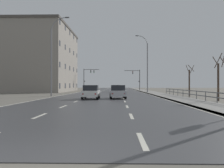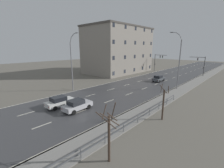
{
  "view_description": "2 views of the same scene",
  "coord_description": "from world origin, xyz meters",
  "px_view_note": "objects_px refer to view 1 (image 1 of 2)",
  "views": [
    {
      "loc": [
        1.64,
        -4.95,
        1.61
      ],
      "look_at": [
        0.26,
        55.3,
        1.81
      ],
      "focal_mm": 39.13,
      "sensor_mm": 36.0,
      "label": 1
    },
    {
      "loc": [
        18.47,
        12.13,
        8.39
      ],
      "look_at": [
        0.0,
        32.21,
        1.93
      ],
      "focal_mm": 24.51,
      "sensor_mm": 36.0,
      "label": 2
    }
  ],
  "objects_px": {
    "street_lamp_midground": "(147,65)",
    "car_mid_centre": "(91,92)",
    "traffic_signal_left": "(88,76)",
    "car_far_left": "(118,92)",
    "car_near_right": "(116,88)",
    "brick_building": "(41,60)",
    "street_lamp_left_bank": "(52,58)",
    "traffic_signal_right": "(137,77)"
  },
  "relations": [
    {
      "from": "street_lamp_left_bank",
      "to": "traffic_signal_right",
      "type": "distance_m",
      "value": 38.41
    },
    {
      "from": "brick_building",
      "to": "street_lamp_midground",
      "type": "bearing_deg",
      "value": -22.32
    },
    {
      "from": "street_lamp_midground",
      "to": "car_mid_centre",
      "type": "distance_m",
      "value": 23.69
    },
    {
      "from": "brick_building",
      "to": "car_near_right",
      "type": "bearing_deg",
      "value": -16.69
    },
    {
      "from": "traffic_signal_right",
      "to": "brick_building",
      "type": "xyz_separation_m",
      "value": [
        -24.03,
        -10.38,
        3.85
      ]
    },
    {
      "from": "street_lamp_left_bank",
      "to": "brick_building",
      "type": "bearing_deg",
      "value": 110.64
    },
    {
      "from": "street_lamp_left_bank",
      "to": "brick_building",
      "type": "xyz_separation_m",
      "value": [
        -9.46,
        25.12,
        2.28
      ]
    },
    {
      "from": "street_lamp_left_bank",
      "to": "car_near_right",
      "type": "distance_m",
      "value": 22.0
    },
    {
      "from": "brick_building",
      "to": "street_lamp_left_bank",
      "type": "bearing_deg",
      "value": -69.36
    },
    {
      "from": "street_lamp_midground",
      "to": "brick_building",
      "type": "distance_m",
      "value": 26.41
    },
    {
      "from": "brick_building",
      "to": "car_mid_centre",
      "type": "bearing_deg",
      "value": -63.7
    },
    {
      "from": "street_lamp_midground",
      "to": "car_near_right",
      "type": "xyz_separation_m",
      "value": [
        -6.19,
        4.55,
        -4.84
      ]
    },
    {
      "from": "traffic_signal_left",
      "to": "brick_building",
      "type": "height_order",
      "value": "brick_building"
    },
    {
      "from": "traffic_signal_right",
      "to": "car_mid_centre",
      "type": "distance_m",
      "value": 42.8
    },
    {
      "from": "traffic_signal_right",
      "to": "traffic_signal_left",
      "type": "height_order",
      "value": "traffic_signal_left"
    },
    {
      "from": "car_mid_centre",
      "to": "car_near_right",
      "type": "distance_m",
      "value": 26.14
    },
    {
      "from": "brick_building",
      "to": "traffic_signal_left",
      "type": "bearing_deg",
      "value": 44.39
    },
    {
      "from": "traffic_signal_right",
      "to": "car_mid_centre",
      "type": "bearing_deg",
      "value": -101.47
    },
    {
      "from": "car_far_left",
      "to": "car_near_right",
      "type": "relative_size",
      "value": 1.01
    },
    {
      "from": "street_lamp_midground",
      "to": "car_mid_centre",
      "type": "relative_size",
      "value": 2.8
    },
    {
      "from": "street_lamp_midground",
      "to": "traffic_signal_right",
      "type": "relative_size",
      "value": 1.96
    },
    {
      "from": "car_mid_centre",
      "to": "traffic_signal_right",
      "type": "bearing_deg",
      "value": 78.04
    },
    {
      "from": "traffic_signal_right",
      "to": "car_far_left",
      "type": "height_order",
      "value": "traffic_signal_right"
    },
    {
      "from": "traffic_signal_left",
      "to": "car_mid_centre",
      "type": "bearing_deg",
      "value": -82.43
    },
    {
      "from": "traffic_signal_right",
      "to": "car_mid_centre",
      "type": "xyz_separation_m",
      "value": [
        -8.49,
        -41.84,
        -3.03
      ]
    },
    {
      "from": "car_mid_centre",
      "to": "car_far_left",
      "type": "bearing_deg",
      "value": 16.5
    },
    {
      "from": "traffic_signal_right",
      "to": "car_near_right",
      "type": "distance_m",
      "value": 17.15
    },
    {
      "from": "traffic_signal_right",
      "to": "car_near_right",
      "type": "xyz_separation_m",
      "value": [
        -5.86,
        -15.83,
        -3.03
      ]
    },
    {
      "from": "street_lamp_left_bank",
      "to": "traffic_signal_right",
      "type": "relative_size",
      "value": 1.88
    },
    {
      "from": "street_lamp_midground",
      "to": "traffic_signal_left",
      "type": "height_order",
      "value": "street_lamp_midground"
    },
    {
      "from": "street_lamp_midground",
      "to": "traffic_signal_left",
      "type": "xyz_separation_m",
      "value": [
        -14.3,
        19.84,
        -1.44
      ]
    },
    {
      "from": "traffic_signal_left",
      "to": "car_far_left",
      "type": "xyz_separation_m",
      "value": [
        8.5,
        -40.38,
        -3.4
      ]
    },
    {
      "from": "brick_building",
      "to": "traffic_signal_right",
      "type": "bearing_deg",
      "value": 23.36
    },
    {
      "from": "traffic_signal_left",
      "to": "car_near_right",
      "type": "bearing_deg",
      "value": -62.04
    },
    {
      "from": "street_lamp_midground",
      "to": "traffic_signal_left",
      "type": "bearing_deg",
      "value": 125.79
    },
    {
      "from": "street_lamp_left_bank",
      "to": "car_mid_centre",
      "type": "height_order",
      "value": "street_lamp_left_bank"
    },
    {
      "from": "traffic_signal_left",
      "to": "car_near_right",
      "type": "xyz_separation_m",
      "value": [
        8.12,
        -15.29,
        -3.4
      ]
    },
    {
      "from": "street_lamp_midground",
      "to": "car_mid_centre",
      "type": "xyz_separation_m",
      "value": [
        -8.81,
        -21.45,
        -4.84
      ]
    },
    {
      "from": "traffic_signal_left",
      "to": "car_mid_centre",
      "type": "height_order",
      "value": "traffic_signal_left"
    },
    {
      "from": "car_mid_centre",
      "to": "car_far_left",
      "type": "relative_size",
      "value": 0.99
    },
    {
      "from": "traffic_signal_right",
      "to": "brick_building",
      "type": "relative_size",
      "value": 0.25
    },
    {
      "from": "car_near_right",
      "to": "street_lamp_midground",
      "type": "bearing_deg",
      "value": -38.05
    }
  ]
}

